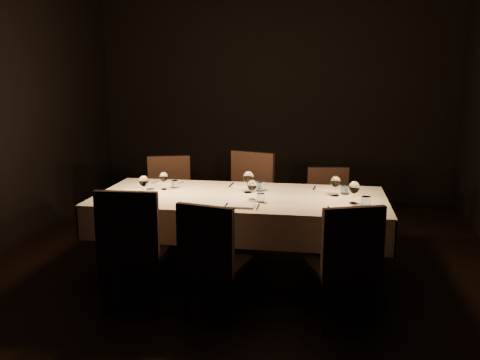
% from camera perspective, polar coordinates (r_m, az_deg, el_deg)
% --- Properties ---
extents(room, '(5.01, 6.01, 3.01)m').
position_cam_1_polar(room, '(4.33, 0.00, 7.77)').
color(room, black).
rests_on(room, ground).
extents(dining_table, '(2.52, 1.12, 0.76)m').
position_cam_1_polar(dining_table, '(4.46, 0.00, -2.68)').
color(dining_table, black).
rests_on(dining_table, ground).
extents(chair_near_left, '(0.50, 0.50, 0.98)m').
position_cam_1_polar(chair_near_left, '(3.96, -11.92, -7.09)').
color(chair_near_left, black).
rests_on(chair_near_left, ground).
extents(place_setting_near_left, '(0.32, 0.40, 0.18)m').
position_cam_1_polar(place_setting_near_left, '(4.44, -11.11, -1.10)').
color(place_setting_near_left, white).
rests_on(place_setting_near_left, dining_table).
extents(chair_near_center, '(0.52, 0.52, 0.91)m').
position_cam_1_polar(chair_near_center, '(3.76, -3.18, -8.47)').
color(chair_near_center, black).
rests_on(chair_near_center, ground).
extents(place_setting_near_center, '(0.30, 0.39, 0.17)m').
position_cam_1_polar(place_setting_near_center, '(4.20, 1.25, -1.63)').
color(place_setting_near_center, white).
rests_on(place_setting_near_center, dining_table).
extents(chair_near_right, '(0.57, 0.57, 0.93)m').
position_cam_1_polar(chair_near_right, '(3.72, 11.80, -8.76)').
color(chair_near_right, black).
rests_on(chair_near_right, ground).
extents(place_setting_near_right, '(0.34, 0.41, 0.19)m').
position_cam_1_polar(place_setting_near_right, '(4.17, 12.81, -1.93)').
color(place_setting_near_right, white).
rests_on(place_setting_near_right, dining_table).
extents(chair_far_left, '(0.57, 0.57, 0.94)m').
position_cam_1_polar(chair_far_left, '(5.46, -7.89, -1.87)').
color(chair_far_left, black).
rests_on(chair_far_left, ground).
extents(place_setting_far_left, '(0.30, 0.39, 0.16)m').
position_cam_1_polar(place_setting_far_left, '(4.80, -8.14, -0.06)').
color(place_setting_far_left, white).
rests_on(place_setting_far_left, dining_table).
extents(chair_far_center, '(0.60, 0.60, 1.01)m').
position_cam_1_polar(chair_far_center, '(5.29, 0.83, -1.89)').
color(chair_far_center, black).
rests_on(chair_far_center, ground).
extents(place_setting_far_center, '(0.35, 0.42, 0.20)m').
position_cam_1_polar(place_setting_far_center, '(4.63, 1.19, -0.22)').
color(place_setting_far_center, white).
rests_on(place_setting_far_center, dining_table).
extents(chair_far_right, '(0.48, 0.48, 0.87)m').
position_cam_1_polar(chair_far_right, '(5.24, 9.93, -2.93)').
color(chair_far_right, black).
rests_on(chair_far_right, ground).
extents(place_setting_far_right, '(0.32, 0.40, 0.18)m').
position_cam_1_polar(place_setting_far_right, '(4.59, 10.69, -0.64)').
color(place_setting_far_right, white).
rests_on(place_setting_far_right, dining_table).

